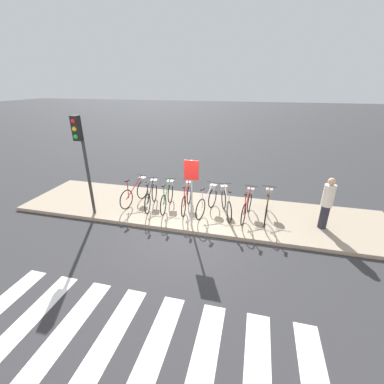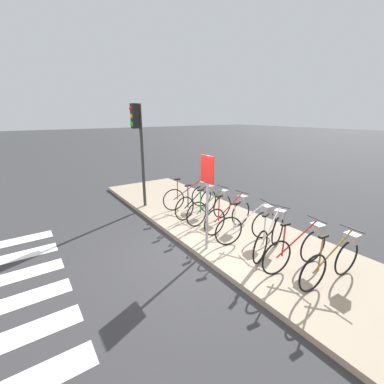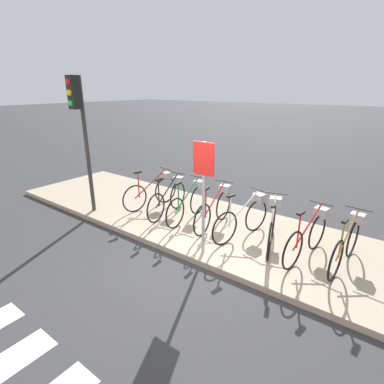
# 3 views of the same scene
# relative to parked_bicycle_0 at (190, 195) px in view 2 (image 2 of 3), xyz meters

# --- Properties ---
(ground_plane) EXTENTS (120.00, 120.00, 0.00)m
(ground_plane) POSITION_rel_parked_bicycle_0_xyz_m (2.39, -1.52, -0.58)
(ground_plane) COLOR #2D2D30
(sidewalk) EXTENTS (13.08, 2.99, 0.12)m
(sidewalk) POSITION_rel_parked_bicycle_0_xyz_m (2.39, -0.03, -0.52)
(sidewalk) COLOR gray
(sidewalk) RESTS_ON ground_plane
(parked_bicycle_0) EXTENTS (0.51, 1.72, 1.07)m
(parked_bicycle_0) POSITION_rel_parked_bicycle_0_xyz_m (0.00, 0.00, 0.00)
(parked_bicycle_0) COLOR black
(parked_bicycle_0) RESTS_ON sidewalk
(parked_bicycle_1) EXTENTS (0.46, 1.73, 1.07)m
(parked_bicycle_1) POSITION_rel_parked_bicycle_0_xyz_m (0.69, -0.14, 0.00)
(parked_bicycle_1) COLOR black
(parked_bicycle_1) RESTS_ON sidewalk
(parked_bicycle_2) EXTENTS (0.46, 1.74, 1.07)m
(parked_bicycle_2) POSITION_rel_parked_bicycle_0_xyz_m (1.30, -0.10, 0.00)
(parked_bicycle_2) COLOR black
(parked_bicycle_2) RESTS_ON sidewalk
(parked_bicycle_3) EXTENTS (0.46, 1.75, 1.07)m
(parked_bicycle_3) POSITION_rel_parked_bicycle_0_xyz_m (2.02, -0.04, 0.00)
(parked_bicycle_3) COLOR black
(parked_bicycle_3) RESTS_ON sidewalk
(parked_bicycle_4) EXTENTS (0.57, 1.71, 1.07)m
(parked_bicycle_4) POSITION_rel_parked_bicycle_0_xyz_m (2.81, -0.11, 0.00)
(parked_bicycle_4) COLOR black
(parked_bicycle_4) RESTS_ON sidewalk
(parked_bicycle_5) EXTENTS (0.66, 1.67, 1.07)m
(parked_bicycle_5) POSITION_rel_parked_bicycle_0_xyz_m (3.44, -0.10, 0.00)
(parked_bicycle_5) COLOR black
(parked_bicycle_5) RESTS_ON sidewalk
(parked_bicycle_6) EXTENTS (0.46, 1.73, 1.07)m
(parked_bicycle_6) POSITION_rel_parked_bicycle_0_xyz_m (4.18, -0.14, 0.00)
(parked_bicycle_6) COLOR black
(parked_bicycle_6) RESTS_ON sidewalk
(parked_bicycle_7) EXTENTS (0.46, 1.74, 1.07)m
(parked_bicycle_7) POSITION_rel_parked_bicycle_0_xyz_m (4.83, -0.03, 0.00)
(parked_bicycle_7) COLOR black
(parked_bicycle_7) RESTS_ON sidewalk
(traffic_light) EXTENTS (0.24, 0.40, 3.37)m
(traffic_light) POSITION_rel_parked_bicycle_0_xyz_m (-1.09, -1.28, 1.97)
(traffic_light) COLOR #2D2D2D
(traffic_light) RESTS_ON sidewalk
(sign_post) EXTENTS (0.44, 0.07, 2.21)m
(sign_post) POSITION_rel_parked_bicycle_0_xyz_m (2.49, -1.23, 1.04)
(sign_post) COLOR #99999E
(sign_post) RESTS_ON sidewalk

